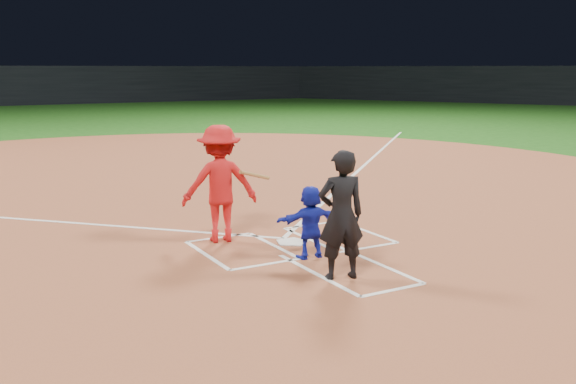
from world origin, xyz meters
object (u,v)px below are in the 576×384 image
umpire (341,215)px  batter_at_plate (220,184)px  home_plate (292,242)px  catcher (310,222)px

umpire → batter_at_plate: bearing=-62.1°
home_plate → catcher: 1.10m
umpire → batter_at_plate: 2.82m
home_plate → catcher: catcher is taller
home_plate → catcher: (-0.19, -0.92, 0.58)m
home_plate → umpire: 2.24m
batter_at_plate → umpire: bearing=-76.0°
home_plate → batter_at_plate: size_ratio=0.30×
umpire → home_plate: bearing=-85.7°
home_plate → umpire: size_ratio=0.32×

